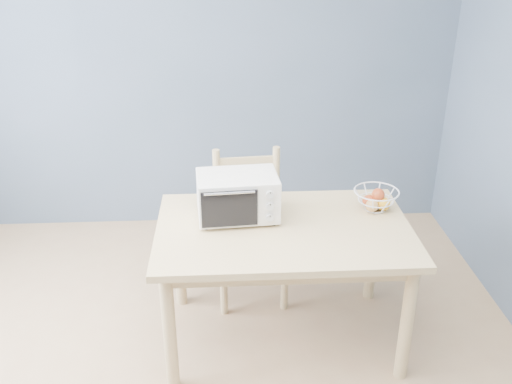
{
  "coord_description": "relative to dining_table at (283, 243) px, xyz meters",
  "views": [
    {
      "loc": [
        0.25,
        -2.01,
        2.26
      ],
      "look_at": [
        0.41,
        0.79,
        0.93
      ],
      "focal_mm": 40.0,
      "sensor_mm": 36.0,
      "label": 1
    }
  ],
  "objects": [
    {
      "name": "room",
      "position": [
        -0.56,
        -0.72,
        0.65
      ],
      "size": [
        4.01,
        4.51,
        2.61
      ],
      "color": "tan",
      "rests_on": "ground"
    },
    {
      "name": "dining_table",
      "position": [
        0.0,
        0.0,
        0.0
      ],
      "size": [
        1.4,
        0.9,
        0.75
      ],
      "color": "tan",
      "rests_on": "ground"
    },
    {
      "name": "toaster_oven",
      "position": [
        -0.27,
        0.12,
        0.24
      ],
      "size": [
        0.47,
        0.36,
        0.26
      ],
      "rotation": [
        0.0,
        0.0,
        0.08
      ],
      "color": "white",
      "rests_on": "dining_table"
    },
    {
      "name": "fruit_basket",
      "position": [
        0.55,
        0.18,
        0.17
      ],
      "size": [
        0.34,
        0.34,
        0.13
      ],
      "rotation": [
        0.0,
        0.0,
        -0.41
      ],
      "color": "white",
      "rests_on": "dining_table"
    },
    {
      "name": "dining_chair",
      "position": [
        -0.17,
        0.5,
        -0.17
      ],
      "size": [
        0.48,
        0.48,
        0.97
      ],
      "rotation": [
        0.0,
        0.0,
        0.07
      ],
      "color": "tan",
      "rests_on": "ground"
    }
  ]
}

